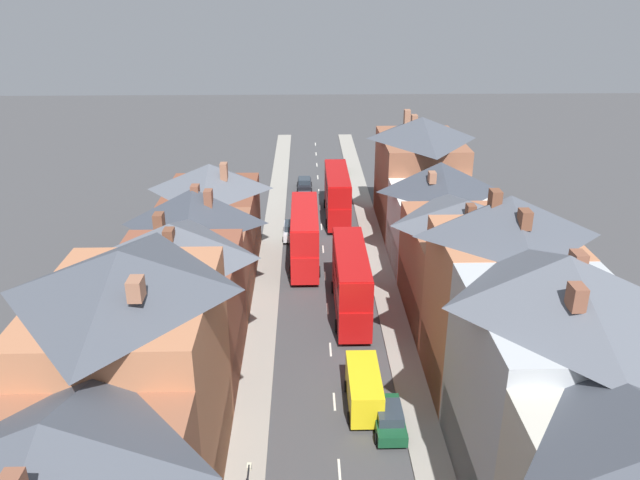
{
  "coord_description": "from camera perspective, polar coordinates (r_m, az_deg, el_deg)",
  "views": [
    {
      "loc": [
        -1.72,
        -14.3,
        24.78
      ],
      "look_at": [
        -0.39,
        38.49,
        2.47
      ],
      "focal_mm": 35.0,
      "sensor_mm": 36.0,
      "label": 1
    }
  ],
  "objects": [
    {
      "name": "pavement_left",
      "position": [
        57.95,
        -4.65,
        -2.42
      ],
      "size": [
        2.2,
        104.0,
        0.14
      ],
      "primitive_type": "cube",
      "color": "gray",
      "rests_on": "ground"
    },
    {
      "name": "pavement_right",
      "position": [
        58.25,
        5.43,
        -2.31
      ],
      "size": [
        2.2,
        104.0,
        0.14
      ],
      "primitive_type": "cube",
      "color": "gray",
      "rests_on": "ground"
    },
    {
      "name": "centre_line_dashes",
      "position": [
        56.1,
        0.47,
        -3.31
      ],
      "size": [
        0.14,
        97.8,
        0.01
      ],
      "color": "silver",
      "rests_on": "ground"
    },
    {
      "name": "terrace_row_left",
      "position": [
        34.67,
        -15.62,
        -11.16
      ],
      "size": [
        8.0,
        57.72,
        13.42
      ],
      "color": "brown",
      "rests_on": "ground"
    },
    {
      "name": "terrace_row_right",
      "position": [
        39.95,
        16.18,
        -6.15
      ],
      "size": [
        8.0,
        67.25,
        13.45
      ],
      "color": "#ADB2B7",
      "rests_on": "ground"
    },
    {
      "name": "double_decker_bus_lead",
      "position": [
        57.56,
        -1.42,
        0.46
      ],
      "size": [
        2.74,
        10.8,
        5.3
      ],
      "color": "red",
      "rests_on": "ground"
    },
    {
      "name": "double_decker_bus_mid_street",
      "position": [
        49.09,
        2.82,
        -3.71
      ],
      "size": [
        2.74,
        10.8,
        5.3
      ],
      "color": "#B70F0F",
      "rests_on": "ground"
    },
    {
      "name": "double_decker_bus_far_approaching",
      "position": [
        68.69,
        1.57,
        4.24
      ],
      "size": [
        2.74,
        10.8,
        5.3
      ],
      "color": "#B70F0F",
      "rests_on": "ground"
    },
    {
      "name": "car_near_blue",
      "position": [
        78.75,
        -1.43,
        5.16
      ],
      "size": [
        1.9,
        4.2,
        1.58
      ],
      "color": "black",
      "rests_on": "ground"
    },
    {
      "name": "car_near_silver",
      "position": [
        72.73,
        -1.42,
        3.67
      ],
      "size": [
        1.9,
        4.35,
        1.66
      ],
      "color": "#B7BABF",
      "rests_on": "ground"
    },
    {
      "name": "car_mid_black",
      "position": [
        85.92,
        1.85,
        6.72
      ],
      "size": [
        1.9,
        4.31,
        1.69
      ],
      "color": "#144728",
      "rests_on": "ground"
    },
    {
      "name": "car_parked_left_b",
      "position": [
        38.43,
        6.33,
        -15.86
      ],
      "size": [
        1.9,
        4.1,
        1.6
      ],
      "color": "#144728",
      "rests_on": "ground"
    },
    {
      "name": "car_mid_white",
      "position": [
        63.97,
        -2.57,
        0.91
      ],
      "size": [
        1.9,
        4.25,
        1.7
      ],
      "color": "silver",
      "rests_on": "ground"
    },
    {
      "name": "delivery_van",
      "position": [
        39.71,
        4.03,
        -13.34
      ],
      "size": [
        2.2,
        5.2,
        2.41
      ],
      "color": "yellow",
      "rests_on": "ground"
    }
  ]
}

